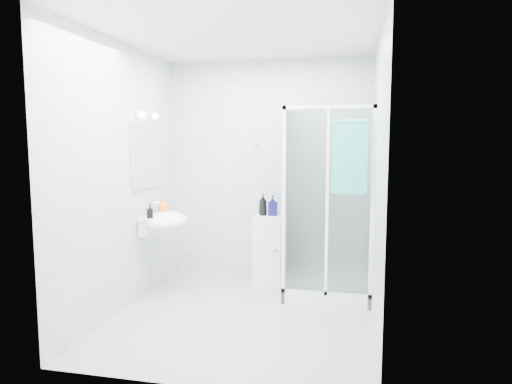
% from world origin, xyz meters
% --- Properties ---
extents(room, '(2.40, 2.60, 2.60)m').
position_xyz_m(room, '(0.00, 0.00, 1.30)').
color(room, white).
rests_on(room, ground).
extents(shower_enclosure, '(0.90, 0.95, 2.00)m').
position_xyz_m(shower_enclosure, '(0.67, 0.77, 0.45)').
color(shower_enclosure, white).
rests_on(shower_enclosure, ground).
extents(wall_basin, '(0.46, 0.56, 0.35)m').
position_xyz_m(wall_basin, '(-0.99, 0.45, 0.80)').
color(wall_basin, white).
rests_on(wall_basin, ground).
extents(mirror, '(0.02, 0.60, 0.70)m').
position_xyz_m(mirror, '(-1.19, 0.45, 1.50)').
color(mirror, white).
rests_on(mirror, room).
extents(vanity_lights, '(0.10, 0.40, 0.08)m').
position_xyz_m(vanity_lights, '(-1.14, 0.45, 1.92)').
color(vanity_lights, silver).
rests_on(vanity_lights, room).
extents(wall_hooks, '(0.23, 0.06, 0.03)m').
position_xyz_m(wall_hooks, '(-0.25, 1.26, 1.62)').
color(wall_hooks, silver).
rests_on(wall_hooks, room).
extents(storage_cabinet, '(0.33, 0.36, 0.80)m').
position_xyz_m(storage_cabinet, '(0.05, 1.04, 0.40)').
color(storage_cabinet, white).
rests_on(storage_cabinet, ground).
extents(hand_towel, '(0.33, 0.05, 0.71)m').
position_xyz_m(hand_towel, '(0.95, 0.36, 1.52)').
color(hand_towel, teal).
rests_on(hand_towel, shower_enclosure).
extents(shampoo_bottle_a, '(0.10, 0.10, 0.25)m').
position_xyz_m(shampoo_bottle_a, '(-0.03, 1.07, 0.92)').
color(shampoo_bottle_a, black).
rests_on(shampoo_bottle_a, storage_cabinet).
extents(shampoo_bottle_b, '(0.12, 0.13, 0.23)m').
position_xyz_m(shampoo_bottle_b, '(0.09, 1.08, 0.91)').
color(shampoo_bottle_b, '#100C4B').
rests_on(shampoo_bottle_b, storage_cabinet).
extents(soap_dispenser_orange, '(0.13, 0.13, 0.16)m').
position_xyz_m(soap_dispenser_orange, '(-1.06, 0.60, 0.94)').
color(soap_dispenser_orange, orange).
rests_on(soap_dispenser_orange, wall_basin).
extents(soap_dispenser_black, '(0.08, 0.08, 0.14)m').
position_xyz_m(soap_dispenser_black, '(-1.05, 0.26, 0.93)').
color(soap_dispenser_black, black).
rests_on(soap_dispenser_black, wall_basin).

